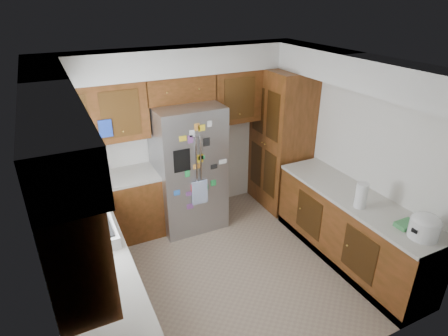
{
  "coord_description": "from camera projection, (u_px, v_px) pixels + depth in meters",
  "views": [
    {
      "loc": [
        -1.63,
        -3.27,
        3.15
      ],
      "look_at": [
        0.14,
        0.35,
        1.23
      ],
      "focal_mm": 30.0,
      "sensor_mm": 36.0,
      "label": 1
    }
  ],
  "objects": [
    {
      "name": "rice_cooker",
      "position": [
        425.0,
        226.0,
        3.68
      ],
      "size": [
        0.3,
        0.29,
        0.26
      ],
      "color": "white",
      "rests_on": "right_counter_run"
    },
    {
      "name": "bridge_cabinet",
      "position": [
        179.0,
        88.0,
        4.97
      ],
      "size": [
        0.96,
        0.34,
        0.35
      ],
      "primitive_type": "cube",
      "color": "#472A0D",
      "rests_on": "fridge"
    },
    {
      "name": "paper_towel",
      "position": [
        361.0,
        195.0,
        4.19
      ],
      "size": [
        0.13,
        0.13,
        0.3
      ],
      "primitive_type": "cylinder",
      "color": "white",
      "rests_on": "right_counter_run"
    },
    {
      "name": "pantry",
      "position": [
        281.0,
        140.0,
        5.72
      ],
      "size": [
        0.6,
        0.9,
        2.15
      ],
      "primitive_type": "cube",
      "color": "#472A0D",
      "rests_on": "ground"
    },
    {
      "name": "floor",
      "position": [
        226.0,
        270.0,
        4.66
      ],
      "size": [
        3.6,
        3.6,
        0.0
      ],
      "primitive_type": "plane",
      "color": "gray",
      "rests_on": "ground"
    },
    {
      "name": "fridge_top_items",
      "position": [
        181.0,
        65.0,
        4.85
      ],
      "size": [
        0.74,
        0.34,
        0.27
      ],
      "color": "blue",
      "rests_on": "bridge_cabinet"
    },
    {
      "name": "room_shell",
      "position": [
        204.0,
        123.0,
        4.13
      ],
      "size": [
        3.64,
        3.24,
        2.52
      ],
      "color": "silver",
      "rests_on": "ground"
    },
    {
      "name": "left_counter_clutter",
      "position": [
        79.0,
        194.0,
        4.27
      ],
      "size": [
        0.27,
        0.82,
        0.38
      ],
      "color": "black",
      "rests_on": "left_counter_run"
    },
    {
      "name": "right_counter_run",
      "position": [
        350.0,
        231.0,
        4.69
      ],
      "size": [
        0.63,
        2.25,
        0.92
      ],
      "color": "#472A0D",
      "rests_on": "ground"
    },
    {
      "name": "left_counter_run",
      "position": [
        110.0,
        275.0,
        3.95
      ],
      "size": [
        1.36,
        3.2,
        0.92
      ],
      "color": "#472A0D",
      "rests_on": "ground"
    },
    {
      "name": "fridge",
      "position": [
        188.0,
        167.0,
        5.25
      ],
      "size": [
        0.9,
        0.79,
        1.8
      ],
      "color": "gray",
      "rests_on": "ground"
    },
    {
      "name": "sink_assembly",
      "position": [
        87.0,
        231.0,
        3.72
      ],
      "size": [
        0.52,
        0.7,
        0.37
      ],
      "color": "white",
      "rests_on": "left_counter_run"
    }
  ]
}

